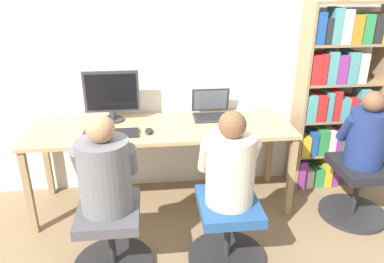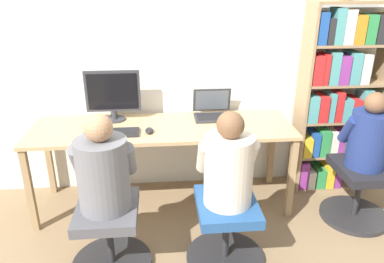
# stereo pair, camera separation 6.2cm
# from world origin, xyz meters

# --- Properties ---
(ground_plane) EXTENTS (14.00, 14.00, 0.00)m
(ground_plane) POSITION_xyz_m (0.00, 0.00, 0.00)
(ground_plane) COLOR #846B4C
(wall_back) EXTENTS (10.00, 0.05, 2.60)m
(wall_back) POSITION_xyz_m (0.00, 0.72, 1.30)
(wall_back) COLOR silver
(wall_back) RESTS_ON ground_plane
(desk) EXTENTS (2.15, 0.65, 0.74)m
(desk) POSITION_xyz_m (0.00, 0.33, 0.67)
(desk) COLOR tan
(desk) RESTS_ON ground_plane
(desktop_monitor) EXTENTS (0.46, 0.18, 0.43)m
(desktop_monitor) POSITION_xyz_m (-0.40, 0.51, 0.97)
(desktop_monitor) COLOR #333338
(desktop_monitor) RESTS_ON desk
(laptop) EXTENTS (0.33, 0.27, 0.24)m
(laptop) POSITION_xyz_m (0.45, 0.51, 0.79)
(laptop) COLOR #2D2D30
(laptop) RESTS_ON desk
(keyboard) EXTENTS (0.43, 0.16, 0.03)m
(keyboard) POSITION_xyz_m (-0.40, 0.20, 0.75)
(keyboard) COLOR #232326
(keyboard) RESTS_ON desk
(computer_mouse_by_keyboard) EXTENTS (0.06, 0.11, 0.03)m
(computer_mouse_by_keyboard) POSITION_xyz_m (-0.10, 0.20, 0.76)
(computer_mouse_by_keyboard) COLOR black
(computer_mouse_by_keyboard) RESTS_ON desk
(office_chair_left) EXTENTS (0.55, 0.55, 0.49)m
(office_chair_left) POSITION_xyz_m (-0.39, -0.42, 0.26)
(office_chair_left) COLOR #262628
(office_chair_left) RESTS_ON ground_plane
(office_chair_right) EXTENTS (0.55, 0.55, 0.49)m
(office_chair_right) POSITION_xyz_m (0.41, -0.44, 0.26)
(office_chair_right) COLOR #262628
(office_chair_right) RESTS_ON ground_plane
(person_at_monitor) EXTENTS (0.41, 0.34, 0.64)m
(person_at_monitor) POSITION_xyz_m (-0.39, -0.42, 0.76)
(person_at_monitor) COLOR slate
(person_at_monitor) RESTS_ON office_chair_left
(person_at_laptop) EXTENTS (0.39, 0.33, 0.64)m
(person_at_laptop) POSITION_xyz_m (0.41, -0.43, 0.76)
(person_at_laptop) COLOR beige
(person_at_laptop) RESTS_ON office_chair_right
(bookshelf) EXTENTS (0.72, 0.27, 1.71)m
(bookshelf) POSITION_xyz_m (1.55, 0.48, 0.87)
(bookshelf) COLOR #997A56
(bookshelf) RESTS_ON ground_plane
(office_chair_side) EXTENTS (0.55, 0.55, 0.49)m
(office_chair_side) POSITION_xyz_m (1.59, -0.03, 0.26)
(office_chair_side) COLOR #262628
(office_chair_side) RESTS_ON ground_plane
(person_near_shelf) EXTENTS (0.37, 0.31, 0.61)m
(person_near_shelf) POSITION_xyz_m (1.59, -0.03, 0.75)
(person_near_shelf) COLOR navy
(person_near_shelf) RESTS_ON office_chair_side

